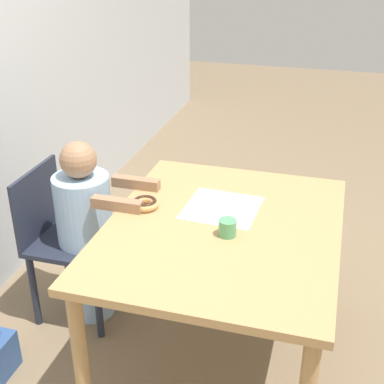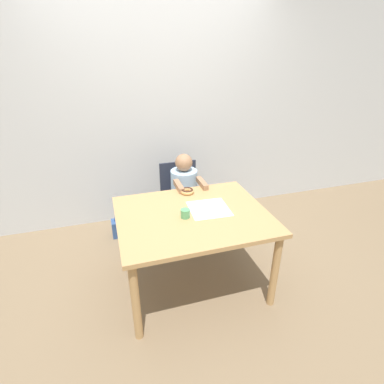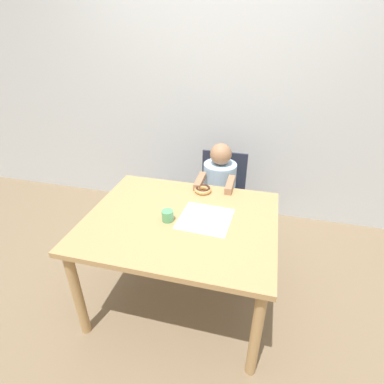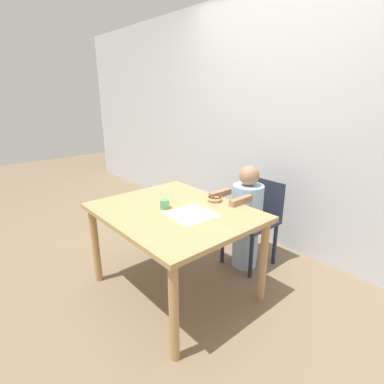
{
  "view_description": "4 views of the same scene",
  "coord_description": "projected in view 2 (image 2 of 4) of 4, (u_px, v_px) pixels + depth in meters",
  "views": [
    {
      "loc": [
        -1.91,
        -0.41,
        1.83
      ],
      "look_at": [
        0.04,
        0.15,
        0.83
      ],
      "focal_mm": 50.0,
      "sensor_mm": 36.0,
      "label": 1
    },
    {
      "loc": [
        -0.61,
        -1.98,
        1.91
      ],
      "look_at": [
        0.04,
        0.15,
        0.83
      ],
      "focal_mm": 28.0,
      "sensor_mm": 36.0,
      "label": 2
    },
    {
      "loc": [
        0.46,
        -1.49,
        1.79
      ],
      "look_at": [
        0.04,
        0.15,
        0.83
      ],
      "focal_mm": 28.0,
      "sensor_mm": 36.0,
      "label": 3
    },
    {
      "loc": [
        1.68,
        -1.28,
        1.55
      ],
      "look_at": [
        0.04,
        0.15,
        0.83
      ],
      "focal_mm": 28.0,
      "sensor_mm": 36.0,
      "label": 4
    }
  ],
  "objects": [
    {
      "name": "dining_table",
      "position": [
        193.0,
        223.0,
        2.42
      ],
      "size": [
        1.2,
        0.97,
        0.71
      ],
      "color": "tan",
      "rests_on": "ground_plane"
    },
    {
      "name": "cup",
      "position": [
        185.0,
        213.0,
        2.32
      ],
      "size": [
        0.07,
        0.07,
        0.07
      ],
      "color": "#519E66",
      "rests_on": "dining_table"
    },
    {
      "name": "napkin",
      "position": [
        209.0,
        209.0,
        2.46
      ],
      "size": [
        0.34,
        0.34,
        0.0
      ],
      "color": "white",
      "rests_on": "dining_table"
    },
    {
      "name": "donut",
      "position": [
        187.0,
        191.0,
        2.71
      ],
      "size": [
        0.12,
        0.12,
        0.04
      ],
      "color": "tan",
      "rests_on": "dining_table"
    },
    {
      "name": "handbag",
      "position": [
        127.0,
        226.0,
        3.33
      ],
      "size": [
        0.33,
        0.13,
        0.32
      ],
      "color": "#2D4C84",
      "rests_on": "ground_plane"
    },
    {
      "name": "chair",
      "position": [
        182.0,
        198.0,
        3.25
      ],
      "size": [
        0.4,
        0.42,
        0.79
      ],
      "color": "#232838",
      "rests_on": "ground_plane"
    },
    {
      "name": "ground_plane",
      "position": [
        193.0,
        282.0,
        2.7
      ],
      "size": [
        12.0,
        12.0,
        0.0
      ],
      "primitive_type": "plane",
      "color": "#7A664C"
    },
    {
      "name": "wall_back",
      "position": [
        157.0,
        113.0,
        3.29
      ],
      "size": [
        8.0,
        0.05,
        2.5
      ],
      "color": "silver",
      "rests_on": "ground_plane"
    },
    {
      "name": "child_figure",
      "position": [
        184.0,
        198.0,
        3.14
      ],
      "size": [
        0.28,
        0.49,
        0.96
      ],
      "color": "#99BCE0",
      "rests_on": "ground_plane"
    }
  ]
}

